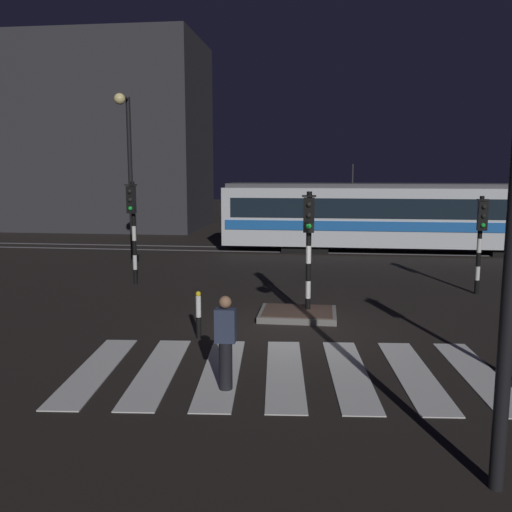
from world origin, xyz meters
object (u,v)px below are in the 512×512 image
Objects in this scene: tram at (408,216)px; bollard_island_edge at (199,314)px; street_lamp_trackside_left at (128,158)px; traffic_light_corner_far_right at (481,230)px; traffic_light_corner_far_left at (133,217)px; traffic_light_median_centre at (309,235)px; pedestrian_waiting_at_kerb at (225,342)px.

tram is 16.06m from bollard_island_edge.
street_lamp_trackside_left is 0.39× the size of tram.
traffic_light_corner_far_right is at bearing -84.01° from tram.
street_lamp_trackside_left is at bearing 111.27° from traffic_light_corner_far_left.
bollard_island_edge is (-2.45, -2.25, -1.63)m from traffic_light_median_centre.
traffic_light_corner_far_right is 2.77× the size of bollard_island_edge.
tram is (10.28, 8.78, -0.55)m from traffic_light_corner_far_left.
traffic_light_median_centre is at bearing -109.15° from tram.
pedestrian_waiting_at_kerb is at bearing -107.57° from tram.
tram is at bearing 22.94° from street_lamp_trackside_left.
bollard_island_edge is at bearing -114.81° from tram.
bollard_island_edge is at bearing -137.51° from traffic_light_median_centre.
traffic_light_corner_far_left is 0.51× the size of street_lamp_trackside_left.
traffic_light_corner_far_left reaches higher than bollard_island_edge.
traffic_light_median_centre is 0.49× the size of street_lamp_trackside_left.
tram is 10.23× the size of pedestrian_waiting_at_kerb.
bollard_island_edge is (3.56, -5.76, -1.74)m from traffic_light_corner_far_left.
street_lamp_trackside_left is 14.42m from pedestrian_waiting_at_kerb.
traffic_light_corner_far_right is at bearing 52.80° from pedestrian_waiting_at_kerb.
traffic_light_corner_far_right reaches higher than bollard_island_edge.
traffic_light_median_centre is at bearing 42.49° from bollard_island_edge.
traffic_light_corner_far_left reaches higher than traffic_light_corner_far_right.
traffic_light_median_centre reaches higher than pedestrian_waiting_at_kerb.
street_lamp_trackside_left is at bearing 117.79° from bollard_island_edge.
pedestrian_waiting_at_kerb is at bearing -63.66° from street_lamp_trackside_left.
tram is 15.77× the size of bollard_island_edge.
tram is (11.76, 4.98, -2.59)m from street_lamp_trackside_left.
tram is (4.27, 12.29, -0.44)m from traffic_light_median_centre.
tram reaches higher than pedestrian_waiting_at_kerb.
bollard_island_edge is (-1.17, 2.98, -0.32)m from pedestrian_waiting_at_kerb.
pedestrian_waiting_at_kerb is at bearing -103.75° from traffic_light_median_centre.
traffic_light_corner_far_right is at bearing -17.47° from street_lamp_trackside_left.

